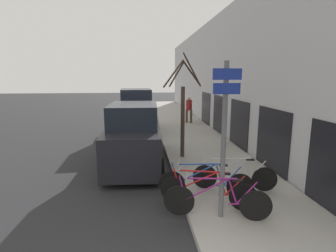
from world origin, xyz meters
The scene contains 12 objects.
ground_plane centered at (0.00, 11.20, 0.00)m, with size 80.00×80.00×0.00m, color #28282B.
sidewalk_curb centered at (2.60, 14.00, 0.07)m, with size 3.20×32.00×0.15m.
building_facade centered at (4.35, 13.92, 3.22)m, with size 0.23×32.00×6.50m.
signpost centered at (1.70, 2.84, 1.96)m, with size 0.58×0.13×3.31m.
bicycle_0 centered at (1.58, 2.80, 0.55)m, with size 2.23×0.67×0.93m.
bicycle_1 centered at (1.51, 3.31, 0.53)m, with size 2.14×0.85×0.90m.
bicycle_2 centered at (1.58, 3.76, 0.54)m, with size 2.32×0.62×0.92m.
bicycle_3 centered at (2.47, 4.16, 0.54)m, with size 2.18×0.61×0.91m.
parked_car_0 centered at (-0.24, 6.92, 1.03)m, with size 2.14×4.59×2.24m.
parked_car_1 centered at (-0.24, 12.24, 1.13)m, with size 2.10×4.24×2.50m.
pedestrian_near centered at (3.19, 14.74, 1.15)m, with size 0.44×0.38×1.73m.
street_tree centered at (1.58, 7.30, 1.91)m, with size 1.65×1.37×3.87m.
Camera 1 is at (-0.00, -2.26, 3.15)m, focal length 28.00 mm.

